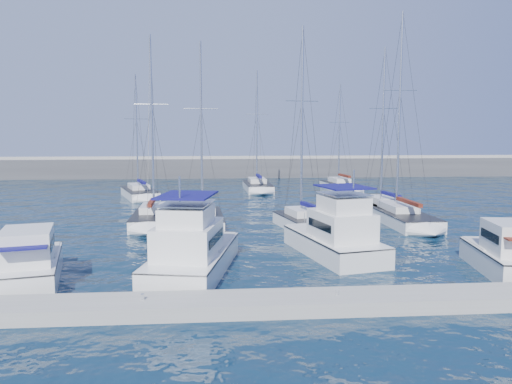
{
  "coord_description": "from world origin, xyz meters",
  "views": [
    {
      "loc": [
        -5.0,
        -30.78,
        7.32
      ],
      "look_at": [
        -2.07,
        5.26,
        3.0
      ],
      "focal_mm": 35.0,
      "sensor_mm": 36.0,
      "label": 1
    }
  ],
  "objects": [
    {
      "name": "dock_cleat_near_port",
      "position": [
        -8.0,
        -11.0,
        0.72
      ],
      "size": [
        0.16,
        0.16,
        0.25
      ],
      "primitive_type": "cylinder",
      "color": "silver",
      "rests_on": "dock"
    },
    {
      "name": "ground",
      "position": [
        0.0,
        0.0,
        0.0
      ],
      "size": [
        220.0,
        220.0,
        0.0
      ],
      "primitive_type": "plane",
      "color": "black",
      "rests_on": "ground"
    },
    {
      "name": "sailboat_back_a",
      "position": [
        -13.59,
        25.93,
        0.51
      ],
      "size": [
        5.5,
        8.82,
        14.14
      ],
      "rotation": [
        0.0,
        0.0,
        0.32
      ],
      "color": "silver",
      "rests_on": "ground"
    },
    {
      "name": "sailboat_back_c",
      "position": [
        10.94,
        31.65,
        0.51
      ],
      "size": [
        3.92,
        8.22,
        13.78
      ],
      "rotation": [
        0.0,
        0.0,
        0.11
      ],
      "color": "silver",
      "rests_on": "ground"
    },
    {
      "name": "dock",
      "position": [
        0.0,
        -11.0,
        0.3
      ],
      "size": [
        40.0,
        2.2,
        0.6
      ],
      "primitive_type": "cube",
      "color": "gray",
      "rests_on": "ground"
    },
    {
      "name": "motor_yacht_port_inner",
      "position": [
        -6.26,
        -5.36,
        1.13
      ],
      "size": [
        5.08,
        9.76,
        4.69
      ],
      "rotation": [
        0.0,
        0.0,
        -0.19
      ],
      "color": "silver",
      "rests_on": "ground"
    },
    {
      "name": "motor_yacht_stbd_outer",
      "position": [
        10.15,
        -6.53,
        0.94
      ],
      "size": [
        3.78,
        6.71,
        3.2
      ],
      "rotation": [
        0.0,
        0.0,
        -0.16
      ],
      "color": "silver",
      "rests_on": "ground"
    },
    {
      "name": "motor_yacht_stbd_inner",
      "position": [
        2.1,
        -2.3,
        1.13
      ],
      "size": [
        5.04,
        8.64,
        4.69
      ],
      "rotation": [
        0.0,
        0.0,
        0.22
      ],
      "color": "silver",
      "rests_on": "ground"
    },
    {
      "name": "sailboat_mid_e",
      "position": [
        10.13,
        12.66,
        0.53
      ],
      "size": [
        3.71,
        8.04,
        15.19
      ],
      "rotation": [
        0.0,
        0.0,
        0.08
      ],
      "color": "silver",
      "rests_on": "ground"
    },
    {
      "name": "sailboat_mid_d",
      "position": [
        9.95,
        8.16,
        0.53
      ],
      "size": [
        3.3,
        9.8,
        17.25
      ],
      "rotation": [
        0.0,
        0.0,
        0.01
      ],
      "color": "silver",
      "rests_on": "ground"
    },
    {
      "name": "sailboat_mid_a",
      "position": [
        -10.02,
        9.21,
        0.53
      ],
      "size": [
        3.33,
        8.25,
        15.32
      ],
      "rotation": [
        0.0,
        0.0,
        0.03
      ],
      "color": "silver",
      "rests_on": "ground"
    },
    {
      "name": "breakwater",
      "position": [
        0.0,
        52.0,
        1.05
      ],
      "size": [
        160.0,
        6.0,
        4.45
      ],
      "color": "#424244",
      "rests_on": "ground"
    },
    {
      "name": "sailboat_back_b",
      "position": [
        0.3,
        32.1,
        0.52
      ],
      "size": [
        3.4,
        8.96,
        15.44
      ],
      "rotation": [
        0.0,
        0.0,
        0.03
      ],
      "color": "silver",
      "rests_on": "ground"
    },
    {
      "name": "dock_cleat_centre",
      "position": [
        0.0,
        -11.0,
        0.72
      ],
      "size": [
        0.16,
        0.16,
        0.25
      ],
      "primitive_type": "cylinder",
      "color": "silver",
      "rests_on": "dock"
    },
    {
      "name": "motor_yacht_port_outer",
      "position": [
        -14.04,
        -6.39,
        0.94
      ],
      "size": [
        4.17,
        7.15,
        3.2
      ],
      "rotation": [
        0.0,
        0.0,
        0.24
      ],
      "color": "silver",
      "rests_on": "ground"
    },
    {
      "name": "sailboat_mid_b",
      "position": [
        -6.06,
        8.19,
        0.53
      ],
      "size": [
        3.43,
        7.86,
        14.68
      ],
      "rotation": [
        0.0,
        0.0,
        0.05
      ],
      "color": "silver",
      "rests_on": "ground"
    },
    {
      "name": "sailboat_mid_c",
      "position": [
        1.67,
        6.33,
        0.56
      ],
      "size": [
        4.18,
        6.92,
        15.54
      ],
      "rotation": [
        0.0,
        0.0,
        0.2
      ],
      "color": "silver",
      "rests_on": "ground"
    }
  ]
}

